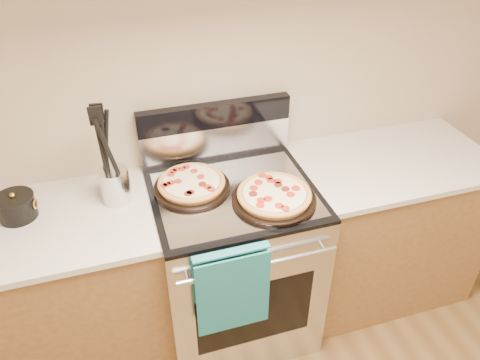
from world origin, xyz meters
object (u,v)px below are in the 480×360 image
object	(u,v)px
pepperoni_pizza_front	(274,196)
utensil_crock	(115,185)
pepperoni_pizza_back	(192,184)
range_body	(234,263)
saucepan	(17,208)

from	to	relation	value
pepperoni_pizza_front	utensil_crock	bearing A→B (deg)	160.62
pepperoni_pizza_back	pepperoni_pizza_front	bearing A→B (deg)	-31.11
range_body	pepperoni_pizza_back	distance (m)	0.54
saucepan	range_body	bearing A→B (deg)	-6.77
pepperoni_pizza_back	range_body	bearing A→B (deg)	-21.25
utensil_crock	range_body	bearing A→B (deg)	-11.48
saucepan	pepperoni_pizza_front	bearing A→B (deg)	-12.50
pepperoni_pizza_front	saucepan	xyz separation A→B (m)	(-1.09, 0.24, 0.01)
pepperoni_pizza_front	saucepan	distance (m)	1.11
range_body	saucepan	size ratio (longest dim) A/B	5.63
range_body	pepperoni_pizza_back	size ratio (longest dim) A/B	2.59
range_body	saucepan	world-z (taller)	saucepan
pepperoni_pizza_back	utensil_crock	world-z (taller)	utensil_crock
pepperoni_pizza_front	saucepan	size ratio (longest dim) A/B	2.33
saucepan	utensil_crock	bearing A→B (deg)	-0.85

